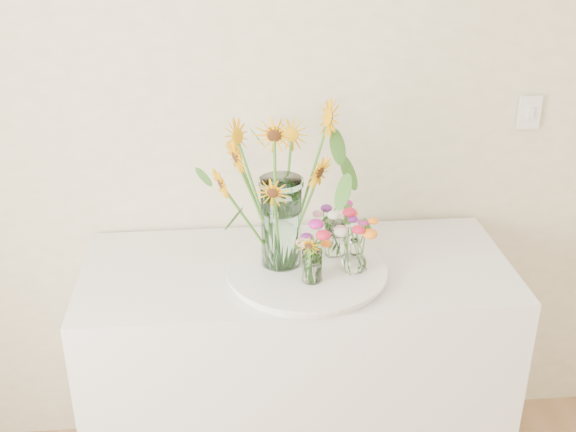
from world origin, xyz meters
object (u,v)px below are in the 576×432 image
at_px(small_vase_c, 335,239).
at_px(counter, 296,377).
at_px(small_vase_b, 354,256).
at_px(small_vase_a, 312,267).
at_px(mason_jar, 281,222).
at_px(tray, 307,273).

bearing_deg(small_vase_c, counter, -171.22).
bearing_deg(small_vase_c, small_vase_b, -69.65).
distance_m(small_vase_a, small_vase_b, 0.15).
bearing_deg(mason_jar, counter, 26.00).
relative_size(mason_jar, small_vase_c, 2.53).
xyz_separation_m(small_vase_a, small_vase_c, (0.10, 0.17, 0.01)).
bearing_deg(counter, small_vase_c, 8.78).
height_order(small_vase_a, small_vase_c, small_vase_c).
bearing_deg(small_vase_a, small_vase_b, 19.60).
relative_size(tray, mason_jar, 1.64).
distance_m(counter, small_vase_b, 0.57).
height_order(mason_jar, small_vase_a, mason_jar).
distance_m(counter, small_vase_c, 0.55).
height_order(counter, small_vase_c, small_vase_c).
relative_size(small_vase_b, small_vase_c, 0.97).
distance_m(counter, mason_jar, 0.63).
relative_size(counter, mason_jar, 4.73).
relative_size(counter, small_vase_c, 11.96).
bearing_deg(tray, small_vase_a, -85.24).
xyz_separation_m(tray, small_vase_c, (0.10, 0.09, 0.07)).
bearing_deg(tray, small_vase_c, 41.15).
height_order(mason_jar, small_vase_b, mason_jar).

